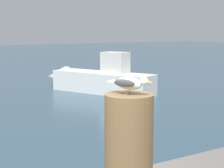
{
  "coord_description": "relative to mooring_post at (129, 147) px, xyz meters",
  "views": [
    {
      "loc": [
        -0.98,
        -2.83,
        2.6
      ],
      "look_at": [
        0.69,
        -0.23,
        2.14
      ],
      "focal_mm": 59.85,
      "sensor_mm": 36.0,
      "label": 1
    }
  ],
  "objects": [
    {
      "name": "mooring_post",
      "position": [
        0.0,
        0.0,
        0.0
      ],
      "size": [
        0.39,
        0.39,
        0.86
      ],
      "primitive_type": "cylinder",
      "color": "brown",
      "rests_on": "harbor_quay"
    },
    {
      "name": "seagull",
      "position": [
        0.0,
        -0.01,
        0.52
      ],
      "size": [
        0.21,
        0.38,
        0.14
      ],
      "color": "tan",
      "rests_on": "mooring_post"
    },
    {
      "name": "boat_white",
      "position": [
        6.1,
        11.15,
        -1.15
      ],
      "size": [
        3.13,
        5.31,
        1.77
      ],
      "color": "silver",
      "rests_on": "ground_plane"
    }
  ]
}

